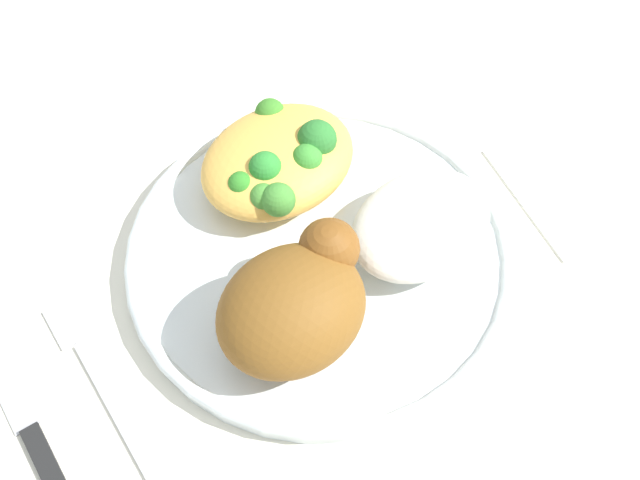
# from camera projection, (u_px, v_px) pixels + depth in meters

# --- Properties ---
(ground_plane) EXTENTS (2.00, 2.00, 0.00)m
(ground_plane) POSITION_uv_depth(u_px,v_px,m) (320.00, 263.00, 0.56)
(ground_plane) COLOR white
(plate) EXTENTS (0.27, 0.27, 0.02)m
(plate) POSITION_uv_depth(u_px,v_px,m) (320.00, 255.00, 0.56)
(plate) COLOR silver
(plate) RESTS_ON ground_plane
(roasted_chicken) EXTENTS (0.11, 0.08, 0.06)m
(roasted_chicken) POSITION_uv_depth(u_px,v_px,m) (295.00, 304.00, 0.49)
(roasted_chicken) COLOR brown
(roasted_chicken) RESTS_ON plate
(rice_pile) EXTENTS (0.10, 0.08, 0.03)m
(rice_pile) POSITION_uv_depth(u_px,v_px,m) (421.00, 224.00, 0.54)
(rice_pile) COLOR white
(rice_pile) RESTS_ON plate
(mac_cheese_with_broccoli) EXTENTS (0.12, 0.09, 0.05)m
(mac_cheese_with_broccoli) POSITION_uv_depth(u_px,v_px,m) (279.00, 160.00, 0.56)
(mac_cheese_with_broccoli) COLOR #F2B34C
(mac_cheese_with_broccoli) RESTS_ON plate
(fork) EXTENTS (0.03, 0.14, 0.01)m
(fork) POSITION_uv_depth(u_px,v_px,m) (95.00, 374.00, 0.51)
(fork) COLOR silver
(fork) RESTS_ON ground_plane
(knife) EXTENTS (0.04, 0.19, 0.01)m
(knife) POSITION_uv_depth(u_px,v_px,m) (29.00, 429.00, 0.49)
(knife) COLOR black
(knife) RESTS_ON ground_plane
(napkin) EXTENTS (0.13, 0.13, 0.00)m
(napkin) POSITION_uv_depth(u_px,v_px,m) (579.00, 182.00, 0.60)
(napkin) COLOR white
(napkin) RESTS_ON ground_plane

